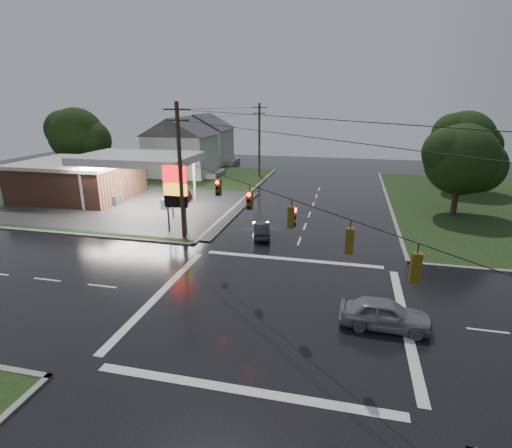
% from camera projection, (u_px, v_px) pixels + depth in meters
% --- Properties ---
extents(ground, '(120.00, 120.00, 0.00)m').
position_uv_depth(ground, '(274.00, 306.00, 22.58)').
color(ground, black).
rests_on(ground, ground).
extents(grass_nw, '(36.00, 36.00, 0.08)m').
position_uv_depth(grass_nw, '(117.00, 187.00, 52.35)').
color(grass_nw, black).
rests_on(grass_nw, ground).
extents(gas_station, '(26.20, 18.00, 5.60)m').
position_uv_depth(gas_station, '(86.00, 177.00, 45.67)').
color(gas_station, '#2D2D2D').
rests_on(gas_station, ground).
extents(pylon_sign, '(2.00, 0.35, 6.00)m').
position_uv_depth(pylon_sign, '(175.00, 188.00, 33.39)').
color(pylon_sign, '#59595E').
rests_on(pylon_sign, ground).
extents(utility_pole_nw, '(2.20, 0.32, 11.00)m').
position_uv_depth(utility_pole_nw, '(180.00, 170.00, 31.73)').
color(utility_pole_nw, '#382619').
rests_on(utility_pole_nw, ground).
extents(utility_pole_n, '(2.20, 0.32, 10.50)m').
position_uv_depth(utility_pole_n, '(259.00, 139.00, 58.24)').
color(utility_pole_n, '#382619').
rests_on(utility_pole_n, ground).
extents(traffic_signals, '(26.87, 26.87, 1.47)m').
position_uv_depth(traffic_signals, '(277.00, 195.00, 20.59)').
color(traffic_signals, black).
rests_on(traffic_signals, ground).
extents(house_near, '(11.05, 8.48, 8.60)m').
position_uv_depth(house_near, '(181.00, 146.00, 59.21)').
color(house_near, silver).
rests_on(house_near, ground).
extents(house_far, '(11.05, 8.48, 8.60)m').
position_uv_depth(house_far, '(203.00, 138.00, 70.56)').
color(house_far, silver).
rests_on(house_far, ground).
extents(tree_nw_behind, '(8.93, 7.60, 10.00)m').
position_uv_depth(tree_nw_behind, '(78.00, 135.00, 55.90)').
color(tree_nw_behind, black).
rests_on(tree_nw_behind, ground).
extents(tree_ne_near, '(7.99, 6.80, 8.98)m').
position_uv_depth(tree_ne_near, '(463.00, 160.00, 38.22)').
color(tree_ne_near, black).
rests_on(tree_ne_near, ground).
extents(tree_ne_far, '(8.46, 7.20, 9.80)m').
position_uv_depth(tree_ne_far, '(465.00, 141.00, 48.51)').
color(tree_ne_far, black).
rests_on(tree_ne_far, ground).
extents(car_north, '(2.19, 3.97, 1.24)m').
position_uv_depth(car_north, '(261.00, 230.00, 33.61)').
color(car_north, '#22262B').
rests_on(car_north, ground).
extents(car_crossing, '(4.59, 1.93, 1.55)m').
position_uv_depth(car_crossing, '(385.00, 314.00, 20.27)').
color(car_crossing, gray).
rests_on(car_crossing, ground).
extents(car_pump, '(2.41, 4.63, 1.28)m').
position_uv_depth(car_pump, '(181.00, 198.00, 44.28)').
color(car_pump, '#5D1516').
rests_on(car_pump, ground).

